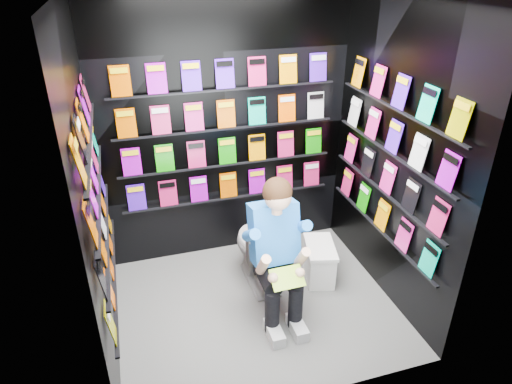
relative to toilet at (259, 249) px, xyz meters
name	(u,v)px	position (x,y,z in m)	size (l,w,h in m)	color
floor	(256,306)	(-0.13, -0.35, -0.37)	(2.40, 2.40, 0.00)	#565654
wall_back	(226,132)	(-0.13, 0.65, 0.93)	(2.40, 0.04, 2.60)	black
wall_front	(307,247)	(-0.13, -1.35, 0.93)	(2.40, 0.04, 2.60)	black
wall_left	(92,197)	(-1.33, -0.35, 0.93)	(0.04, 2.00, 2.60)	black
wall_right	(394,158)	(1.07, -0.35, 0.93)	(0.04, 2.00, 2.60)	black
comics_back	(227,133)	(-0.13, 0.62, 0.94)	(2.10, 0.06, 1.37)	#CA5400
comics_left	(97,196)	(-1.30, -0.35, 0.94)	(0.06, 1.70, 1.37)	#CA5400
comics_right	(391,158)	(1.04, -0.35, 0.94)	(0.06, 1.70, 1.37)	#CA5400
toilet	(259,249)	(0.00, 0.00, 0.00)	(0.42, 0.75, 0.73)	silver
longbox	(319,263)	(0.57, -0.12, -0.20)	(0.24, 0.44, 0.33)	white
longbox_lid	(320,247)	(0.57, -0.12, -0.02)	(0.26, 0.46, 0.03)	white
reader	(273,233)	(0.00, -0.38, 0.41)	(0.53, 0.77, 1.42)	blue
held_comic	(287,278)	(0.00, -0.73, 0.21)	(0.26, 0.01, 0.18)	green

